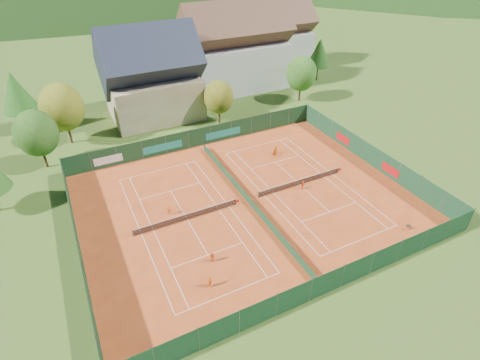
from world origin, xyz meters
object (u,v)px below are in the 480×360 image
chalet (152,80)px  player_right_near (303,185)px  hotel_block_b (274,39)px  player_left_mid (213,258)px  hotel_block_a (235,52)px  player_right_far_a (276,150)px  ball_hopper (408,226)px  player_right_far_b (274,153)px  player_left_far (169,210)px  player_left_near (210,282)px

chalet → player_right_near: bearing=-70.9°
hotel_block_b → player_left_mid: hotel_block_b is taller
hotel_block_a → player_left_mid: size_ratio=16.64×
hotel_block_b → player_right_far_a: size_ratio=12.40×
player_left_mid → player_right_near: size_ratio=0.99×
ball_hopper → player_right_far_b: 21.52m
chalet → player_left_mid: (-4.92, -37.52, -5.98)m
chalet → player_right_near: chalet is taller
chalet → player_right_far_b: chalet is taller
hotel_block_b → player_left_far: (-39.58, -42.12, -6.00)m
chalet → player_left_near: bearing=-99.0°
hotel_block_b → player_right_near: hotel_block_b is taller
hotel_block_b → player_right_far_b: hotel_block_b is taller
player_left_mid → player_left_far: bearing=120.7°
ball_hopper → player_left_far: (-23.56, 14.86, 0.07)m
hotel_block_a → player_left_near: size_ratio=15.04×
hotel_block_a → player_right_far_b: 29.83m
player_left_mid → player_left_far: (-1.66, 9.40, -0.03)m
chalet → hotel_block_b: chalet is taller
player_left_near → hotel_block_b: bearing=24.8°
player_left_near → ball_hopper: bearing=-35.7°
player_right_far_a → player_right_near: bearing=76.7°
player_left_mid → player_right_far_b: 22.65m
player_left_mid → player_right_near: 16.95m
hotel_block_a → player_right_far_b: bearing=-104.6°
player_left_mid → hotel_block_b: bearing=74.4°
player_left_mid → player_left_near: bearing=-97.1°
chalet → player_left_far: 29.50m
chalet → player_left_near: 41.29m
hotel_block_a → hotel_block_b: hotel_block_a is taller
ball_hopper → player_right_near: bearing=117.6°
player_left_far → player_right_near: (17.29, -2.85, 0.03)m
player_left_near → player_right_far_b: 25.70m
player_left_near → player_right_near: 19.53m
chalet → player_left_mid: size_ratio=12.48×
player_left_near → hotel_block_a: bearing=32.0°
player_left_mid → player_right_far_a: 23.50m
hotel_block_a → player_right_far_a: (-6.69, -27.54, -6.69)m
hotel_block_b → chalet: bearing=-157.0°
player_left_near → player_left_far: (-0.16, 12.24, -0.10)m
player_left_mid → ball_hopper: bearing=6.8°
player_left_near → player_right_near: player_left_near is taller
hotel_block_a → player_right_near: hotel_block_a is taller
chalet → hotel_block_b: (33.00, 14.00, -0.01)m
player_left_near → player_right_near: size_ratio=1.09×
hotel_block_b → player_left_far: 58.11m
player_right_far_b → player_left_mid: bearing=25.0°
player_right_near → player_right_far_b: player_right_near is taller
player_left_near → player_right_near: (17.13, 9.39, -0.06)m
ball_hopper → player_left_near: size_ratio=0.56×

